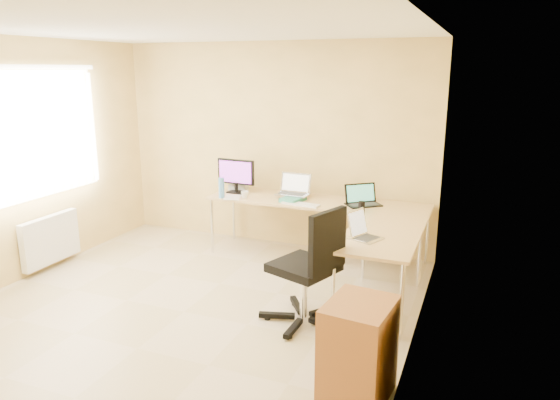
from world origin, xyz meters
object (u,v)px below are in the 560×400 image
at_px(monitor, 236,176).
at_px(water_bottle, 221,188).
at_px(keyboard, 301,204).
at_px(laptop_center, 293,185).
at_px(laptop_return, 366,228).
at_px(office_chair, 304,270).
at_px(cabinet, 358,351).
at_px(laptop_black, 364,195).
at_px(mug, 245,195).
at_px(desk_fan, 241,180).
at_px(desk_main, 316,230).
at_px(desk_return, 380,270).

distance_m(monitor, water_bottle, 0.33).
height_order(keyboard, water_bottle, water_bottle).
xyz_separation_m(laptop_center, laptop_return, (1.16, -1.18, -0.07)).
xyz_separation_m(office_chair, cabinet, (0.73, -0.93, -0.14)).
relative_size(monitor, laptop_black, 1.31).
xyz_separation_m(water_bottle, cabinet, (2.25, -2.23, -0.50)).
height_order(mug, office_chair, office_chair).
bearing_deg(desk_fan, water_bottle, -90.81).
distance_m(monitor, office_chair, 2.23).
distance_m(mug, water_bottle, 0.30).
distance_m(desk_main, office_chair, 1.65).
height_order(laptop_black, keyboard, laptop_black).
bearing_deg(desk_main, laptop_center, -178.36).
height_order(desk_main, office_chair, office_chair).
bearing_deg(laptop_center, desk_fan, 167.03).
bearing_deg(desk_main, mug, -166.36).
bearing_deg(office_chair, laptop_center, 133.64).
bearing_deg(office_chair, keyboard, 130.63).
bearing_deg(mug, monitor, 135.71).
bearing_deg(office_chair, laptop_return, 61.16).
bearing_deg(desk_main, desk_fan, 169.68).
bearing_deg(mug, laptop_return, -29.85).
distance_m(laptop_black, keyboard, 0.73).
height_order(monitor, desk_fan, monitor).
bearing_deg(keyboard, desk_return, -26.36).
distance_m(keyboard, water_bottle, 1.02).
relative_size(water_bottle, cabinet, 0.34).
distance_m(desk_main, cabinet, 2.76).
bearing_deg(cabinet, mug, 136.94).
height_order(keyboard, laptop_return, laptop_return).
xyz_separation_m(laptop_center, keyboard, (0.19, -0.25, -0.16)).
distance_m(desk_return, water_bottle, 2.27).
bearing_deg(mug, laptop_center, 19.88).
height_order(monitor, laptop_center, monitor).
distance_m(laptop_black, desk_fan, 1.68).
distance_m(keyboard, mug, 0.75).
distance_m(desk_return, office_chair, 0.84).
xyz_separation_m(laptop_black, water_bottle, (-1.69, -0.29, 0.00)).
bearing_deg(monitor, desk_return, -23.10).
bearing_deg(water_bottle, monitor, 81.93).
xyz_separation_m(monitor, mug, (0.23, -0.22, -0.17)).
bearing_deg(monitor, office_chair, -44.30).
distance_m(desk_return, mug, 2.04).
distance_m(desk_main, laptop_center, 0.62).
relative_size(laptop_center, mug, 4.12).
height_order(monitor, office_chair, monitor).
distance_m(laptop_center, cabinet, 2.95).
xyz_separation_m(desk_main, laptop_return, (0.86, -1.19, 0.47)).
xyz_separation_m(monitor, keyboard, (0.97, -0.27, -0.21)).
relative_size(laptop_black, laptop_return, 1.24).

